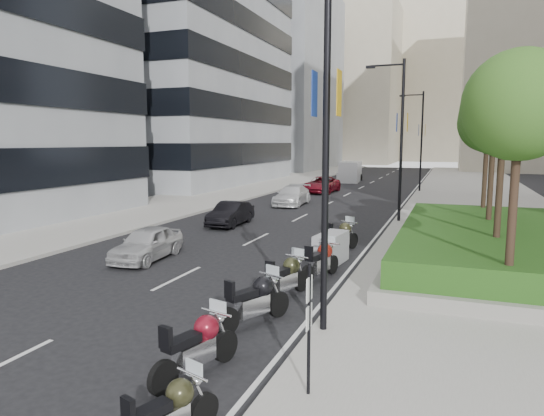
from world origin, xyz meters
The scene contains 30 objects.
ground centered at (0.00, 0.00, 0.00)m, with size 160.00×160.00×0.00m, color black.
sidewalk_right centered at (9.00, 30.00, 0.07)m, with size 10.00×100.00×0.15m, color #9E9B93.
sidewalk_left centered at (-12.00, 30.00, 0.07)m, with size 8.00×100.00×0.15m, color #9E9B93.
lane_edge centered at (3.70, 30.00, 0.01)m, with size 0.12×100.00×0.01m, color silver.
lane_centre centered at (-1.50, 30.00, 0.01)m, with size 0.12×100.00×0.01m, color silver.
building_grey_far centered at (-24.00, 70.00, 15.00)m, with size 22.00×26.00×30.00m, color gray.
building_cream_left centered at (-18.00, 100.00, 17.00)m, with size 26.00×24.00×34.00m, color #B7AD93.
building_cream_centre centered at (2.00, 120.00, 19.00)m, with size 30.00×24.00×38.00m, color #B7AD93.
planter centered at (10.00, 10.00, 0.35)m, with size 10.00×14.00×0.40m, color gray.
hedge centered at (10.00, 10.00, 0.95)m, with size 9.40×13.40×0.80m, color #204E16.
tree_0 centered at (8.50, 4.00, 5.42)m, with size 2.80×2.80×6.30m.
tree_1 centered at (8.50, 8.00, 5.42)m, with size 2.80×2.80×6.30m.
tree_2 centered at (8.50, 12.00, 5.42)m, with size 2.80×2.80×6.30m.
tree_3 centered at (8.50, 16.00, 5.42)m, with size 2.80×2.80×6.30m.
lamp_post_0 centered at (4.14, 1.00, 5.07)m, with size 2.34×0.45×9.00m.
lamp_post_1 centered at (4.14, 18.00, 5.07)m, with size 2.34×0.45×9.00m.
lamp_post_2 centered at (4.14, 36.00, 5.07)m, with size 2.34×0.45×9.00m.
parking_sign centered at (4.80, -2.00, 1.46)m, with size 0.06×0.32×2.50m.
motorcycle_0 centered at (3.22, -3.96, 0.53)m, with size 0.87×1.93×1.00m.
motorcycle_1 centered at (2.53, -1.84, 0.62)m, with size 0.91×2.29×1.16m.
motorcycle_2 centered at (2.56, 1.02, 0.64)m, with size 1.18×2.25×1.20m.
motorcycle_3 centered at (2.60, 3.30, 0.63)m, with size 0.93×2.30×1.17m.
motorcycle_4 centered at (3.05, 5.56, 0.63)m, with size 0.89×2.31×1.17m.
motorcycle_5 centered at (2.88, 7.65, 0.58)m, with size 1.00×2.04×1.17m.
motorcycle_6 centered at (2.80, 9.85, 0.64)m, with size 1.15×2.28×1.20m.
car_a centered at (-3.96, 5.83, 0.64)m, with size 1.52×3.78×1.29m, color #BABABC.
car_b centered at (-4.28, 14.07, 0.65)m, with size 1.37×3.92×1.29m, color black.
car_c centered at (-3.81, 23.51, 0.69)m, with size 1.95×4.79×1.39m, color silver.
car_d centered at (-4.00, 32.76, 0.72)m, with size 2.39×5.18×1.44m, color maroon.
delivery_van centered at (-4.00, 45.64, 1.08)m, with size 2.56×5.70×2.32m.
Camera 1 is at (6.99, -9.71, 4.53)m, focal length 32.00 mm.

